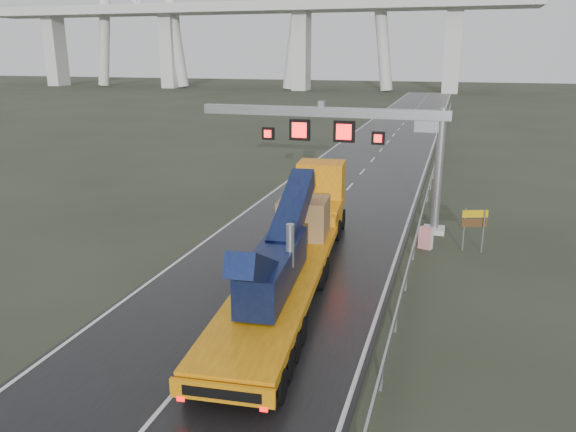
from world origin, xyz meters
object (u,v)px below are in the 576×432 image
(heavy_haul_truck, at_px, (299,233))
(striped_barrier, at_px, (426,238))
(exit_sign_pair, at_px, (474,222))
(sign_gantry, at_px, (356,133))

(heavy_haul_truck, distance_m, striped_barrier, 7.63)
(heavy_haul_truck, distance_m, exit_sign_pair, 9.58)
(sign_gantry, bearing_deg, heavy_haul_truck, -98.72)
(heavy_haul_truck, height_order, striped_barrier, heavy_haul_truck)
(sign_gantry, height_order, striped_barrier, sign_gantry)
(sign_gantry, bearing_deg, striped_barrier, -34.14)
(exit_sign_pair, bearing_deg, sign_gantry, 138.46)
(exit_sign_pair, bearing_deg, heavy_haul_truck, -166.88)
(exit_sign_pair, distance_m, striped_barrier, 2.62)
(exit_sign_pair, height_order, striped_barrier, exit_sign_pair)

